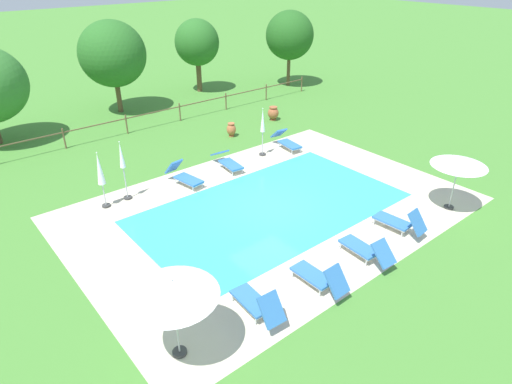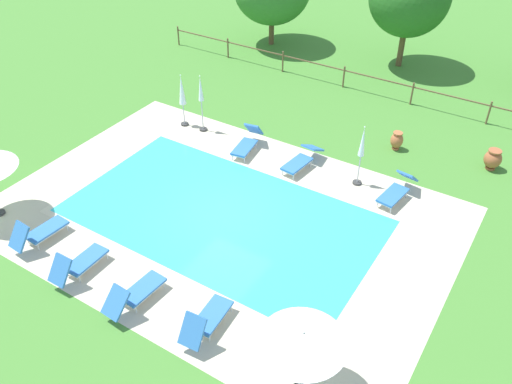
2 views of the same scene
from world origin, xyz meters
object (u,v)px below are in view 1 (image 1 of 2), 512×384
Objects in this scene: sun_lounger_south_mid at (399,222)px; tree_west_mid at (197,43)px; patio_umbrella_closed_row_centre at (122,162)px; terracotta_urn_by_tree at (231,129)px; patio_umbrella_open_foreground at (460,162)px; patio_umbrella_closed_row_mid_west at (263,126)px; sun_lounger_south_far at (257,303)px; sun_lounger_north_mid at (366,249)px; patio_umbrella_open_by_bench at (172,288)px; patio_umbrella_closed_row_west at (100,172)px; sun_lounger_north_near_steps at (184,176)px; sun_lounger_north_far at (228,161)px; tree_centre at (290,35)px; sun_lounger_north_end at (319,277)px; terracotta_urn_near_fence at (273,113)px; tree_east_mid at (112,54)px; sun_lounger_south_near_corner at (286,141)px.

tree_west_mid is (4.63, 19.76, 2.93)m from sun_lounger_south_mid.
patio_umbrella_closed_row_centre is 7.93m from terracotta_urn_by_tree.
patio_umbrella_open_foreground is 0.92× the size of patio_umbrella_closed_row_mid_west.
sun_lounger_north_mid is at bearing -3.89° from sun_lounger_south_far.
sun_lounger_south_far is 9.46m from patio_umbrella_open_foreground.
patio_umbrella_open_by_bench is (-6.54, 0.47, 1.66)m from sun_lounger_north_mid.
patio_umbrella_closed_row_west reaches higher than patio_umbrella_open_foreground.
sun_lounger_south_far is at bearing -107.99° from sun_lounger_north_near_steps.
patio_umbrella_closed_row_centre is (-2.42, 0.37, 1.19)m from sun_lounger_north_near_steps.
sun_lounger_north_near_steps is 1.04× the size of sun_lounger_south_mid.
patio_umbrella_open_by_bench reaches higher than patio_umbrella_closed_row_west.
patio_umbrella_open_foreground is (9.33, -0.31, 1.55)m from sun_lounger_south_far.
patio_umbrella_open_by_bench is at bearing -132.66° from sun_lounger_north_far.
sun_lounger_south_mid is 0.36× the size of tree_centre.
sun_lounger_north_end is 14.91m from terracotta_urn_near_fence.
sun_lounger_south_far is 24.22m from tree_centre.
tree_centre is (12.14, 8.92, 3.20)m from sun_lounger_north_far.
sun_lounger_north_mid is 5.32m from patio_umbrella_open_foreground.
tree_centre reaches higher than sun_lounger_north_far.
terracotta_urn_near_fence is 8.56m from tree_west_mid.
sun_lounger_north_mid is at bearing -172.90° from sun_lounger_south_mid.
patio_umbrella_closed_row_mid_west is at bearing -77.39° from tree_east_mid.
tree_centre is (10.61, 16.93, 3.16)m from sun_lounger_south_mid.
sun_lounger_south_mid is at bearing -104.96° from sun_lounger_south_near_corner.
patio_umbrella_open_by_bench reaches higher than sun_lounger_north_mid.
sun_lounger_north_near_steps is at bearing -125.65° from tree_west_mid.
patio_umbrella_closed_row_centre is at bearing 171.38° from sun_lounger_north_near_steps.
terracotta_urn_near_fence is at bearing 57.31° from sun_lounger_south_near_corner.
patio_umbrella_closed_row_west is at bearing 79.29° from patio_umbrella_open_by_bench.
patio_umbrella_open_foreground is at bearing -94.96° from tree_west_mid.
patio_umbrella_open_foreground is (7.25, -0.01, 1.55)m from sun_lounger_north_end.
patio_umbrella_open_by_bench is at bearing -138.98° from terracotta_urn_near_fence.
patio_umbrella_open_by_bench is 12.33m from patio_umbrella_closed_row_mid_west.
sun_lounger_north_mid is 9.92m from patio_umbrella_closed_row_west.
tree_centre reaches higher than tree_west_mid.
tree_east_mid is at bearing 76.07° from sun_lounger_south_far.
terracotta_urn_near_fence is at bearing 31.49° from sun_lounger_north_far.
tree_centre is at bearing 27.13° from patio_umbrella_closed_row_centre.
tree_east_mid reaches higher than patio_umbrella_open_foreground.
patio_umbrella_closed_row_west is (-5.02, 8.48, 1.10)m from sun_lounger_north_mid.
sun_lounger_north_end is 4.70m from patio_umbrella_open_by_bench.
sun_lounger_north_near_steps is at bearing -148.06° from tree_centre.
patio_umbrella_closed_row_west is at bearing 139.93° from patio_umbrella_open_foreground.
tree_centre reaches higher than patio_umbrella_open_foreground.
patio_umbrella_closed_row_mid_west is (7.89, -0.04, 0.01)m from patio_umbrella_closed_row_west.
tree_west_mid is at bearing 62.32° from sun_lounger_north_far.
tree_centre reaches higher than patio_umbrella_closed_row_centre.
tree_centre is at bearing 40.52° from terracotta_urn_near_fence.
sun_lounger_south_far is (-6.44, 0.01, 0.00)m from sun_lounger_south_mid.
patio_umbrella_open_foreground is at bearing -97.62° from terracotta_urn_near_fence.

